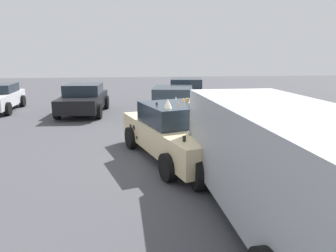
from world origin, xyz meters
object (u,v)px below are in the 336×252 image
object	(u,v)px
parked_van_far_right	(287,162)
parked_sedan_behind_right	(84,99)
parked_sedan_behind_left	(173,102)
art_car_decorated	(179,132)
parked_sedan_row_back_far	(186,93)

from	to	relation	value
parked_van_far_right	parked_sedan_behind_right	size ratio (longest dim) A/B	1.27
parked_van_far_right	parked_sedan_behind_left	size ratio (longest dim) A/B	1.14
parked_sedan_behind_left	parked_van_far_right	bearing A→B (deg)	13.72
art_car_decorated	parked_sedan_behind_right	distance (m)	7.78
art_car_decorated	parked_sedan_row_back_far	bearing A→B (deg)	151.53
art_car_decorated	parked_van_far_right	world-z (taller)	parked_van_far_right
parked_sedan_behind_left	parked_sedan_behind_right	size ratio (longest dim) A/B	1.12
art_car_decorated	parked_sedan_row_back_far	size ratio (longest dim) A/B	1.11
parked_sedan_behind_left	parked_sedan_behind_right	world-z (taller)	parked_sedan_behind_right
art_car_decorated	parked_sedan_behind_right	size ratio (longest dim) A/B	1.13
parked_van_far_right	parked_sedan_behind_left	world-z (taller)	parked_van_far_right
parked_sedan_row_back_far	parked_sedan_behind_right	bearing A→B (deg)	115.01
parked_van_far_right	parked_sedan_row_back_far	size ratio (longest dim) A/B	1.25
parked_van_far_right	parked_sedan_behind_right	bearing A→B (deg)	-158.16
parked_van_far_right	art_car_decorated	bearing A→B (deg)	-164.34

